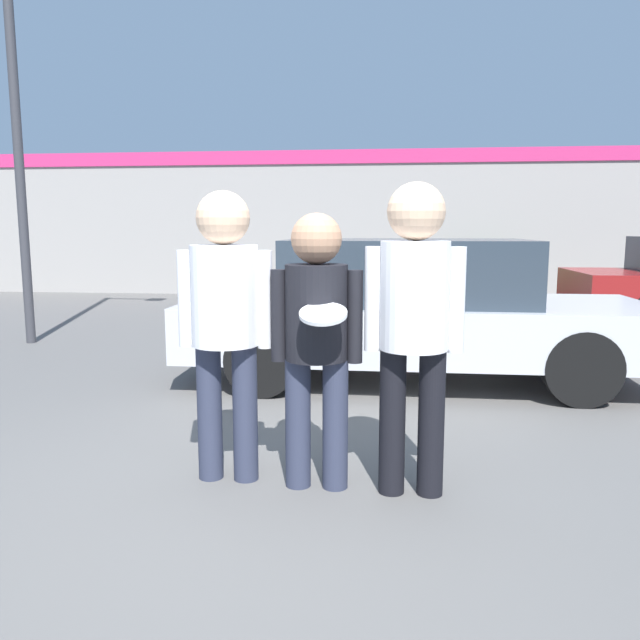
# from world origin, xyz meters

# --- Properties ---
(ground_plane) EXTENTS (56.00, 56.00, 0.00)m
(ground_plane) POSITION_xyz_m (0.00, 0.00, 0.00)
(ground_plane) COLOR #5B5956
(storefront_building) EXTENTS (24.00, 0.22, 3.23)m
(storefront_building) POSITION_xyz_m (0.00, 10.72, 1.64)
(storefront_building) COLOR gray
(storefront_building) RESTS_ON ground
(person_left) EXTENTS (0.57, 0.40, 1.74)m
(person_left) POSITION_xyz_m (-0.23, 0.15, 1.05)
(person_left) COLOR #2D3347
(person_left) RESTS_ON ground
(person_middle_with_frisbee) EXTENTS (0.53, 0.56, 1.61)m
(person_middle_with_frisbee) POSITION_xyz_m (0.32, 0.09, 0.95)
(person_middle_with_frisbee) COLOR #2D3347
(person_middle_with_frisbee) RESTS_ON ground
(person_right) EXTENTS (0.55, 0.38, 1.77)m
(person_right) POSITION_xyz_m (0.87, 0.06, 1.07)
(person_right) COLOR black
(person_right) RESTS_ON ground
(parked_car_near) EXTENTS (4.51, 1.78, 1.41)m
(parked_car_near) POSITION_xyz_m (0.96, 2.82, 0.71)
(parked_car_near) COLOR #B7BABF
(parked_car_near) RESTS_ON ground
(street_lamp) EXTENTS (1.35, 0.35, 6.75)m
(street_lamp) POSITION_xyz_m (-3.82, 4.33, 4.07)
(street_lamp) COLOR #38383D
(street_lamp) RESTS_ON ground
(shrub) EXTENTS (0.98, 0.98, 0.98)m
(shrub) POSITION_xyz_m (2.62, 10.04, 0.49)
(shrub) COLOR #285B2D
(shrub) RESTS_ON ground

